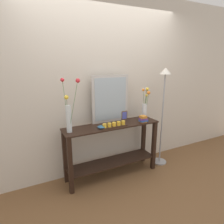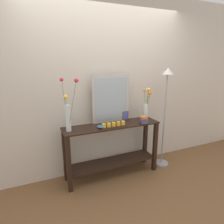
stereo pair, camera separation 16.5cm
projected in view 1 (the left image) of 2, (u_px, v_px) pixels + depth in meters
name	position (u px, v px, depth m)	size (l,w,h in m)	color
ground_plane	(112.00, 175.00, 3.07)	(7.00, 6.00, 0.02)	brown
wall_back	(103.00, 86.00, 2.97)	(6.40, 0.08, 2.70)	beige
console_table	(112.00, 145.00, 2.93)	(1.44, 0.36, 0.82)	black
mirror_leaning	(110.00, 99.00, 2.90)	(0.59, 0.03, 0.71)	#B7B2AD
tall_vase_left	(69.00, 113.00, 2.49)	(0.20, 0.19, 0.71)	silver
vase_right	(145.00, 105.00, 3.05)	(0.16, 0.17, 0.50)	silver
candle_tray	(114.00, 125.00, 2.75)	(0.39, 0.09, 0.07)	#382316
picture_frame_small	(124.00, 115.00, 3.07)	(0.10, 0.01, 0.14)	brown
decorative_bowl	(101.00, 127.00, 2.69)	(0.11, 0.11, 0.04)	#2D5B84
book_stack	(143.00, 119.00, 2.94)	(0.13, 0.10, 0.11)	orange
floor_lamp	(163.00, 101.00, 3.15)	(0.24, 0.24, 1.63)	#9E9EA3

